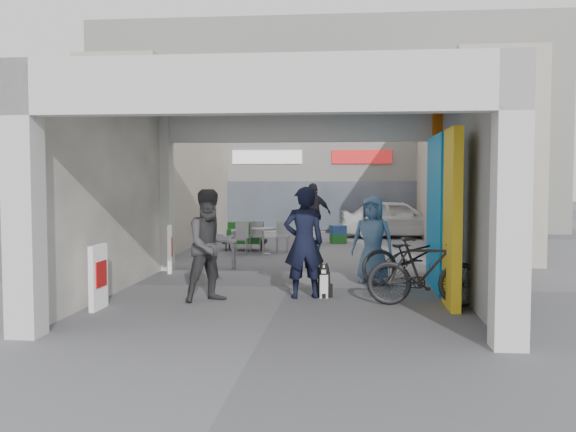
# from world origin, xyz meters

# --- Properties ---
(ground) EXTENTS (90.00, 90.00, 0.00)m
(ground) POSITION_xyz_m (0.00, 0.00, 0.00)
(ground) COLOR #5E5E63
(ground) RESTS_ON ground
(arcade_canopy) EXTENTS (6.40, 6.45, 6.40)m
(arcade_canopy) POSITION_xyz_m (0.54, -0.82, 2.30)
(arcade_canopy) COLOR silver
(arcade_canopy) RESTS_ON ground
(far_building) EXTENTS (18.00, 4.08, 8.00)m
(far_building) POSITION_xyz_m (-0.00, 13.99, 3.99)
(far_building) COLOR white
(far_building) RESTS_ON ground
(plaza_bldg_left) EXTENTS (2.00, 9.00, 5.00)m
(plaza_bldg_left) POSITION_xyz_m (-4.50, 7.50, 2.50)
(plaza_bldg_left) COLOR #BAB09A
(plaza_bldg_left) RESTS_ON ground
(plaza_bldg_right) EXTENTS (2.00, 9.00, 5.00)m
(plaza_bldg_right) POSITION_xyz_m (4.50, 7.50, 2.50)
(plaza_bldg_right) COLOR #BAB09A
(plaza_bldg_right) RESTS_ON ground
(bollard_left) EXTENTS (0.09, 0.09, 0.86)m
(bollard_left) POSITION_xyz_m (-1.48, 2.32, 0.43)
(bollard_left) COLOR gray
(bollard_left) RESTS_ON ground
(bollard_center) EXTENTS (0.09, 0.09, 0.88)m
(bollard_center) POSITION_xyz_m (-0.07, 2.44, 0.44)
(bollard_center) COLOR gray
(bollard_center) RESTS_ON ground
(bollard_right) EXTENTS (0.09, 0.09, 0.99)m
(bollard_right) POSITION_xyz_m (1.75, 2.57, 0.49)
(bollard_right) COLOR gray
(bollard_right) RESTS_ON ground
(advert_board_near) EXTENTS (0.11, 0.55, 1.00)m
(advert_board_near) POSITION_xyz_m (-2.75, -2.27, 0.51)
(advert_board_near) COLOR silver
(advert_board_near) RESTS_ON ground
(advert_board_far) EXTENTS (0.21, 0.55, 1.00)m
(advert_board_far) POSITION_xyz_m (-2.75, 1.64, 0.51)
(advert_board_far) COLOR silver
(advert_board_far) RESTS_ON ground
(cafe_set) EXTENTS (1.38, 1.12, 0.84)m
(cafe_set) POSITION_xyz_m (-1.31, 5.35, 0.30)
(cafe_set) COLOR #97969B
(cafe_set) RESTS_ON ground
(produce_stand) EXTENTS (1.19, 0.64, 0.78)m
(produce_stand) POSITION_xyz_m (-1.84, 5.98, 0.31)
(produce_stand) COLOR black
(produce_stand) RESTS_ON ground
(crate_stack) EXTENTS (0.54, 0.48, 0.56)m
(crate_stack) POSITION_xyz_m (0.73, 8.06, 0.28)
(crate_stack) COLOR #1A5D1F
(crate_stack) RESTS_ON ground
(border_collie) EXTENTS (0.22, 0.44, 0.61)m
(border_collie) POSITION_xyz_m (0.68, -0.92, 0.24)
(border_collie) COLOR black
(border_collie) RESTS_ON ground
(man_with_dog) EXTENTS (0.78, 0.62, 1.88)m
(man_with_dog) POSITION_xyz_m (0.34, -1.02, 0.94)
(man_with_dog) COLOR black
(man_with_dog) RESTS_ON ground
(man_back_turned) EXTENTS (1.14, 1.09, 1.85)m
(man_back_turned) POSITION_xyz_m (-1.16, -1.46, 0.92)
(man_back_turned) COLOR #38383A
(man_back_turned) RESTS_ON ground
(man_elderly) EXTENTS (0.94, 0.75, 1.68)m
(man_elderly) POSITION_xyz_m (1.55, 0.75, 0.84)
(man_elderly) COLOR #577DAA
(man_elderly) RESTS_ON ground
(man_crates) EXTENTS (1.19, 0.87, 1.87)m
(man_crates) POSITION_xyz_m (-0.00, 7.65, 0.94)
(man_crates) COLOR black
(man_crates) RESTS_ON ground
(bicycle_front) EXTENTS (2.16, 1.32, 1.07)m
(bicycle_front) POSITION_xyz_m (2.30, 0.51, 0.54)
(bicycle_front) COLOR black
(bicycle_front) RESTS_ON ground
(bicycle_rear) EXTENTS (1.83, 0.57, 1.09)m
(bicycle_rear) POSITION_xyz_m (2.30, -1.51, 0.55)
(bicycle_rear) COLOR black
(bicycle_rear) RESTS_ON ground
(white_van) EXTENTS (3.93, 1.78, 1.31)m
(white_van) POSITION_xyz_m (2.67, 10.16, 0.66)
(white_van) COLOR silver
(white_van) RESTS_ON ground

